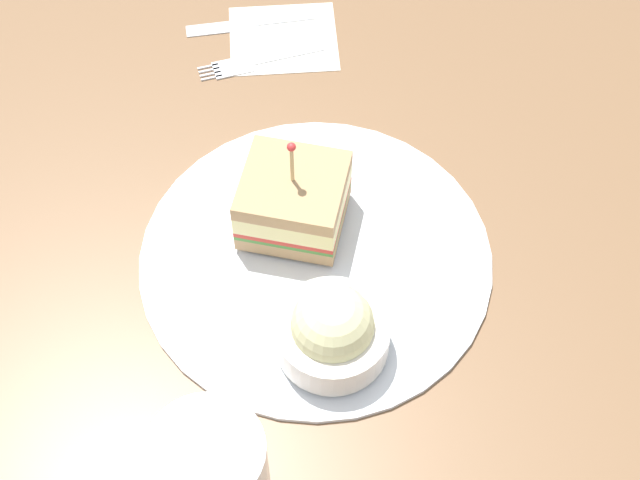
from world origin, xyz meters
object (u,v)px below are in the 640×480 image
(sandwich_half_center, at_px, (298,200))
(coleslaw_bowl, at_px, (337,330))
(knife, at_px, (248,24))
(napkin, at_px, (287,38))
(fork, at_px, (251,64))
(plate, at_px, (320,257))

(sandwich_half_center, distance_m, coleslaw_bowl, 0.12)
(coleslaw_bowl, bearing_deg, knife, -77.21)
(coleslaw_bowl, relative_size, knife, 0.67)
(coleslaw_bowl, height_order, napkin, coleslaw_bowl)
(fork, bearing_deg, coleslaw_bowl, 104.02)
(sandwich_half_center, distance_m, knife, 0.24)
(coleslaw_bowl, xyz_separation_m, fork, (0.07, -0.30, -0.03))
(fork, relative_size, knife, 0.93)
(knife, bearing_deg, fork, 95.48)
(plate, relative_size, napkin, 2.80)
(napkin, bearing_deg, plate, 96.71)
(sandwich_half_center, height_order, napkin, sandwich_half_center)
(plate, distance_m, fork, 0.23)
(sandwich_half_center, xyz_separation_m, fork, (0.05, -0.18, -0.03))
(fork, bearing_deg, knife, -84.52)
(sandwich_half_center, bearing_deg, napkin, -86.83)
(sandwich_half_center, xyz_separation_m, knife, (0.05, -0.24, -0.03))
(fork, bearing_deg, plate, 106.11)
(sandwich_half_center, height_order, knife, sandwich_half_center)
(napkin, distance_m, fork, 0.05)
(fork, bearing_deg, napkin, -134.31)
(napkin, relative_size, knife, 0.80)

